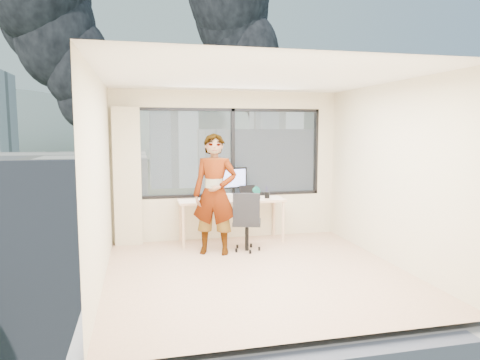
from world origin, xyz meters
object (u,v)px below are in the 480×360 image
object	(u,v)px
person	(215,194)
monitor	(233,182)
desk	(231,220)
chair	(247,221)
game_console	(226,195)
laptop	(250,192)
handbag	(254,191)

from	to	relation	value
person	monitor	world-z (taller)	person
desk	chair	world-z (taller)	chair
game_console	laptop	xyz separation A→B (m)	(0.40, -0.15, 0.06)
desk	person	distance (m)	0.93
desk	laptop	bearing A→B (deg)	4.32
laptop	chair	bearing A→B (deg)	-119.65
person	handbag	xyz separation A→B (m)	(0.84, 0.83, -0.09)
person	monitor	size ratio (longest dim) A/B	3.51
desk	laptop	distance (m)	0.58
monitor	laptop	distance (m)	0.35
monitor	handbag	bearing A→B (deg)	-5.74
game_console	desk	bearing A→B (deg)	-58.64
person	laptop	xyz separation A→B (m)	(0.73, 0.65, -0.09)
person	game_console	distance (m)	0.88
person	laptop	size ratio (longest dim) A/B	5.88
game_console	laptop	bearing A→B (deg)	-8.93
chair	person	xyz separation A→B (m)	(-0.52, -0.04, 0.45)
laptop	person	bearing A→B (deg)	-149.16
chair	monitor	distance (m)	0.90
monitor	game_console	distance (m)	0.26
handbag	game_console	bearing A→B (deg)	-165.16
desk	game_console	xyz separation A→B (m)	(-0.06, 0.17, 0.41)
laptop	game_console	bearing A→B (deg)	149.02
chair	monitor	world-z (taller)	monitor
laptop	handbag	xyz separation A→B (m)	(0.11, 0.17, -0.00)
chair	game_console	distance (m)	0.84
monitor	person	bearing A→B (deg)	-134.91
desk	person	xyz separation A→B (m)	(-0.39, -0.63, 0.56)
desk	laptop	xyz separation A→B (m)	(0.34, 0.03, 0.47)
desk	handbag	xyz separation A→B (m)	(0.45, 0.20, 0.47)
desk	laptop	world-z (taller)	laptop
desk	monitor	world-z (taller)	monitor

